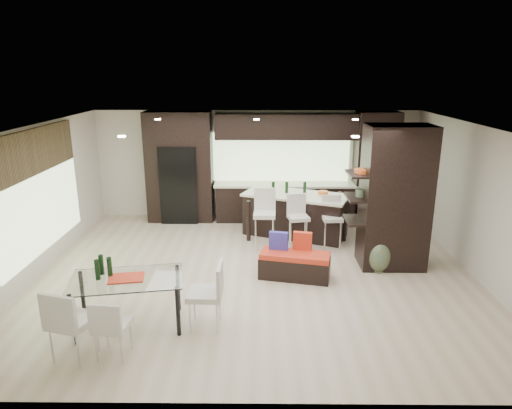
{
  "coord_description": "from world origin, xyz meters",
  "views": [
    {
      "loc": [
        0.08,
        -7.82,
        3.63
      ],
      "look_at": [
        0.0,
        0.6,
        1.15
      ],
      "focal_mm": 32.0,
      "sensor_mm": 36.0,
      "label": 1
    }
  ],
  "objects_px": {
    "floor_vase": "(380,241)",
    "chair_near": "(113,329)",
    "stool_mid": "(298,227)",
    "chair_far": "(73,326)",
    "kitchen_island": "(295,214)",
    "chair_end": "(205,298)",
    "stool_left": "(264,225)",
    "stool_right": "(332,227)",
    "bench": "(295,265)",
    "dining_table": "(129,302)"
  },
  "relations": [
    {
      "from": "floor_vase",
      "to": "chair_near",
      "type": "height_order",
      "value": "floor_vase"
    },
    {
      "from": "stool_mid",
      "to": "chair_far",
      "type": "relative_size",
      "value": 0.99
    },
    {
      "from": "chair_near",
      "to": "kitchen_island",
      "type": "bearing_deg",
      "value": 65.28
    },
    {
      "from": "chair_near",
      "to": "chair_end",
      "type": "bearing_deg",
      "value": 38.81
    },
    {
      "from": "stool_left",
      "to": "floor_vase",
      "type": "xyz_separation_m",
      "value": [
        2.13,
        -1.16,
        0.08
      ]
    },
    {
      "from": "stool_left",
      "to": "floor_vase",
      "type": "height_order",
      "value": "floor_vase"
    },
    {
      "from": "stool_right",
      "to": "chair_near",
      "type": "xyz_separation_m",
      "value": [
        -3.43,
        -3.88,
        -0.06
      ]
    },
    {
      "from": "stool_left",
      "to": "chair_near",
      "type": "distance_m",
      "value": 4.35
    },
    {
      "from": "bench",
      "to": "dining_table",
      "type": "height_order",
      "value": "dining_table"
    },
    {
      "from": "stool_left",
      "to": "dining_table",
      "type": "height_order",
      "value": "stool_left"
    },
    {
      "from": "stool_mid",
      "to": "bench",
      "type": "bearing_deg",
      "value": -108.05
    },
    {
      "from": "bench",
      "to": "dining_table",
      "type": "relative_size",
      "value": 0.8
    },
    {
      "from": "stool_left",
      "to": "chair_far",
      "type": "bearing_deg",
      "value": -120.42
    },
    {
      "from": "stool_left",
      "to": "floor_vase",
      "type": "bearing_deg",
      "value": -26.31
    },
    {
      "from": "chair_near",
      "to": "chair_far",
      "type": "relative_size",
      "value": 0.84
    },
    {
      "from": "stool_mid",
      "to": "dining_table",
      "type": "relative_size",
      "value": 0.58
    },
    {
      "from": "kitchen_island",
      "to": "dining_table",
      "type": "relative_size",
      "value": 1.46
    },
    {
      "from": "dining_table",
      "to": "chair_near",
      "type": "xyz_separation_m",
      "value": [
        0.0,
        -0.74,
        0.01
      ]
    },
    {
      "from": "stool_right",
      "to": "chair_end",
      "type": "xyz_separation_m",
      "value": [
        -2.31,
        -3.15,
        0.01
      ]
    },
    {
      "from": "kitchen_island",
      "to": "chair_near",
      "type": "distance_m",
      "value": 5.41
    },
    {
      "from": "stool_mid",
      "to": "chair_near",
      "type": "xyz_separation_m",
      "value": [
        -2.72,
        -3.88,
        -0.07
      ]
    },
    {
      "from": "kitchen_island",
      "to": "stool_left",
      "type": "xyz_separation_m",
      "value": [
        -0.71,
        -0.82,
        0.03
      ]
    },
    {
      "from": "bench",
      "to": "stool_left",
      "type": "bearing_deg",
      "value": 122.54
    },
    {
      "from": "bench",
      "to": "chair_end",
      "type": "xyz_separation_m",
      "value": [
        -1.43,
        -1.65,
        0.22
      ]
    },
    {
      "from": "kitchen_island",
      "to": "chair_far",
      "type": "relative_size",
      "value": 2.48
    },
    {
      "from": "floor_vase",
      "to": "chair_near",
      "type": "xyz_separation_m",
      "value": [
        -4.14,
        -2.7,
        -0.2
      ]
    },
    {
      "from": "stool_mid",
      "to": "chair_end",
      "type": "bearing_deg",
      "value": -128.36
    },
    {
      "from": "kitchen_island",
      "to": "stool_right",
      "type": "bearing_deg",
      "value": -26.35
    },
    {
      "from": "kitchen_island",
      "to": "stool_right",
      "type": "relative_size",
      "value": 2.57
    },
    {
      "from": "kitchen_island",
      "to": "chair_end",
      "type": "distance_m",
      "value": 4.25
    },
    {
      "from": "chair_end",
      "to": "chair_far",
      "type": "bearing_deg",
      "value": 116.85
    },
    {
      "from": "kitchen_island",
      "to": "chair_end",
      "type": "height_order",
      "value": "kitchen_island"
    },
    {
      "from": "kitchen_island",
      "to": "chair_near",
      "type": "xyz_separation_m",
      "value": [
        -2.72,
        -4.68,
        -0.09
      ]
    },
    {
      "from": "dining_table",
      "to": "chair_far",
      "type": "bearing_deg",
      "value": -132.25
    },
    {
      "from": "stool_left",
      "to": "chair_end",
      "type": "relative_size",
      "value": 1.12
    },
    {
      "from": "stool_mid",
      "to": "stool_right",
      "type": "xyz_separation_m",
      "value": [
        0.71,
        0.0,
        -0.01
      ]
    },
    {
      "from": "bench",
      "to": "dining_table",
      "type": "xyz_separation_m",
      "value": [
        -2.54,
        -1.65,
        0.14
      ]
    },
    {
      "from": "stool_right",
      "to": "stool_left",
      "type": "bearing_deg",
      "value": 178.38
    },
    {
      "from": "dining_table",
      "to": "chair_far",
      "type": "xyz_separation_m",
      "value": [
        -0.49,
        -0.78,
        0.09
      ]
    },
    {
      "from": "chair_far",
      "to": "floor_vase",
      "type": "bearing_deg",
      "value": 46.42
    },
    {
      "from": "stool_left",
      "to": "chair_end",
      "type": "distance_m",
      "value": 3.24
    },
    {
      "from": "bench",
      "to": "floor_vase",
      "type": "xyz_separation_m",
      "value": [
        1.59,
        0.31,
        0.35
      ]
    },
    {
      "from": "floor_vase",
      "to": "chair_end",
      "type": "relative_size",
      "value": 1.3
    },
    {
      "from": "kitchen_island",
      "to": "chair_near",
      "type": "relative_size",
      "value": 2.96
    },
    {
      "from": "stool_left",
      "to": "chair_far",
      "type": "relative_size",
      "value": 1.1
    },
    {
      "from": "floor_vase",
      "to": "bench",
      "type": "bearing_deg",
      "value": -169.09
    },
    {
      "from": "kitchen_island",
      "to": "chair_far",
      "type": "bearing_deg",
      "value": -102.36
    },
    {
      "from": "bench",
      "to": "chair_end",
      "type": "relative_size",
      "value": 1.38
    },
    {
      "from": "bench",
      "to": "chair_end",
      "type": "bearing_deg",
      "value": -118.33
    },
    {
      "from": "chair_near",
      "to": "stool_right",
      "type": "bearing_deg",
      "value": 53.99
    }
  ]
}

